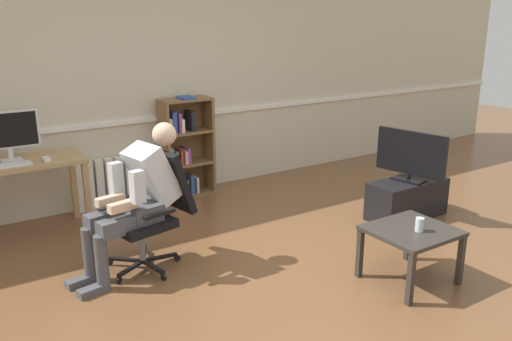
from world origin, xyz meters
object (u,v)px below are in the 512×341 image
Objects in this scene: computer_desk at (9,174)px; computer_mouse at (46,159)px; keyboard at (7,166)px; drinking_glass at (420,225)px; radiator at (115,182)px; office_chair at (154,205)px; coffee_table at (411,236)px; person_seated at (136,196)px; bookshelf at (184,149)px; tv_stand at (407,199)px; tv_screen at (411,155)px; imac_monitor at (8,132)px.

computer_mouse is at bearing -20.65° from computer_desk.
drinking_glass is (2.52, -2.52, -0.27)m from keyboard.
keyboard reaches higher than radiator.
office_chair reaches higher than computer_desk.
keyboard is 3.70× the size of drinking_glass.
person_seated is at bearing 141.86° from coffee_table.
bookshelf is 2.56m from tv_stand.
drinking_glass reaches higher than tv_stand.
computer_mouse is at bearing 53.39° from tv_screen.
coffee_table is at bearing 120.57° from tv_screen.
person_seated is 1.91× the size of coffee_table.
computer_mouse is at bearing -162.27° from office_chair.
coffee_table is at bearing -44.43° from keyboard.
coffee_table is (0.58, -2.89, -0.17)m from bookshelf.
drinking_glass is at bearing -135.83° from tv_stand.
coffee_table is at bearing -47.64° from imac_monitor.
tv_stand is at bearing 70.74° from person_seated.
radiator is at bearing 16.51° from imac_monitor.
radiator is (-0.81, 0.10, -0.28)m from bookshelf.
office_chair is 1.13× the size of tv_stand.
office_chair is 1.55× the size of coffee_table.
drinking_glass is (-1.06, -1.03, 0.30)m from tv_stand.
tv_screen is (1.65, -1.92, 0.12)m from bookshelf.
tv_screen is at bearing -22.65° from keyboard.
drinking_glass is (2.18, -2.54, -0.27)m from computer_mouse.
person_seated is 11.12× the size of drinking_glass.
keyboard is at bearing 55.78° from tv_screen.
bookshelf is at bearing 8.61° from computer_desk.
bookshelf is 0.86m from radiator.
computer_desk is 1.52m from office_chair.
imac_monitor reaches higher than radiator.
computer_desk is 3.94m from tv_stand.
radiator is 0.99× the size of tv_stand.
keyboard is 0.47× the size of radiator.
imac_monitor reaches higher than bookshelf.
office_chair reaches higher than computer_mouse.
tv_stand is at bearing -49.45° from bookshelf.
bookshelf is at bearing 131.62° from person_seated.
office_chair is 0.21m from person_seated.
radiator is at bearing 172.90° from bookshelf.
keyboard is at bearing 157.34° from tv_stand.
radiator reaches higher than tv_stand.
imac_monitor is 0.87× the size of coffee_table.
keyboard is at bearing -107.43° from imac_monitor.
office_chair is (0.60, -1.08, -0.24)m from computer_mouse.
radiator is 1.63m from office_chair.
imac_monitor reaches higher than keyboard.
tv_screen is (3.58, -1.49, -0.09)m from keyboard.
computer_desk is 1.35× the size of office_chair.
coffee_table is (2.17, -2.48, -0.39)m from computer_mouse.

